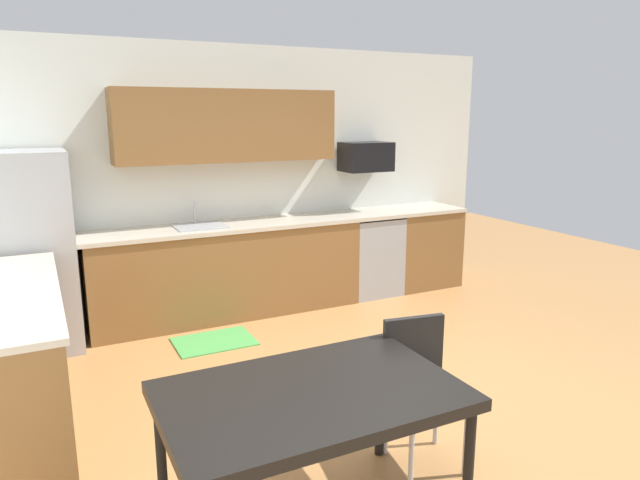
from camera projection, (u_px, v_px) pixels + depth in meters
ground_plane at (383, 405)px, 4.06m from camera, size 12.00×12.00×0.00m
wall_back at (250, 178)px, 6.08m from camera, size 5.80×0.10×2.70m
cabinet_run_back at (228, 272)px, 5.80m from camera, size 2.72×0.60×0.90m
cabinet_run_back_right at (420, 248)px, 6.84m from camera, size 0.83×0.60×0.90m
cabinet_run_left at (12, 365)px, 3.65m from camera, size 0.60×2.00×0.90m
countertop_back at (263, 223)px, 5.87m from camera, size 4.80×0.64×0.04m
countertop_left at (3, 295)px, 3.55m from camera, size 0.64×2.00×0.04m
upper_cabinets_back at (228, 126)px, 5.64m from camera, size 2.20×0.34×0.70m
refrigerator at (26, 253)px, 4.86m from camera, size 0.76×0.70×1.72m
oven_range at (369, 254)px, 6.52m from camera, size 0.60×0.60×0.91m
microwave at (366, 157)px, 6.38m from camera, size 0.54×0.36×0.32m
sink_basin at (200, 233)px, 5.59m from camera, size 0.48×0.40×0.14m
sink_faucet at (195, 214)px, 5.71m from camera, size 0.02×0.02×0.24m
dining_table at (311, 402)px, 2.71m from camera, size 1.40×0.90×0.75m
chair_near_table at (421, 379)px, 3.34m from camera, size 0.46×0.46×0.85m
floor_mat at (214, 341)px, 5.17m from camera, size 0.70×0.50×0.01m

